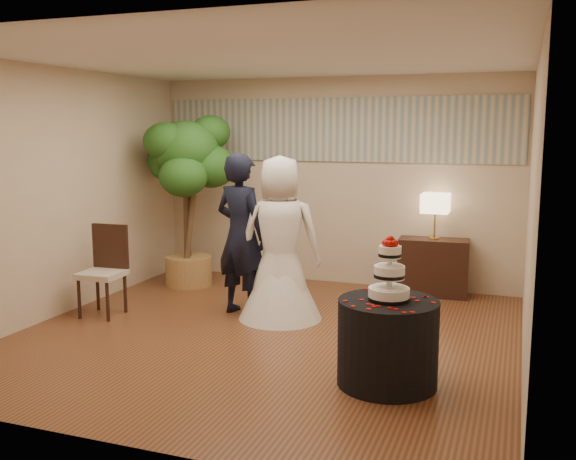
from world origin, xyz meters
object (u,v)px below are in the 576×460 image
at_px(groom, 241,235).
at_px(wedding_cake, 390,268).
at_px(cake_table, 388,343).
at_px(ficus_tree, 187,200).
at_px(bride, 280,238).
at_px(console, 433,267).
at_px(side_chair, 101,271).
at_px(table_lamp, 435,216).

bearing_deg(groom, wedding_cake, 159.68).
relative_size(groom, cake_table, 2.22).
bearing_deg(ficus_tree, bride, -30.50).
relative_size(groom, console, 2.12).
xyz_separation_m(ficus_tree, side_chair, (-0.22, -1.61, -0.66)).
bearing_deg(cake_table, ficus_tree, 142.54).
distance_m(cake_table, ficus_tree, 4.15).
height_order(groom, wedding_cake, groom).
bearing_deg(bride, side_chair, 3.12).
relative_size(cake_table, table_lamp, 1.44).
height_order(cake_table, table_lamp, table_lamp).
relative_size(groom, side_chair, 1.80).
bearing_deg(console, groom, -143.97).
xyz_separation_m(bride, cake_table, (1.51, -1.46, -0.55)).
bearing_deg(cake_table, side_chair, 166.02).
bearing_deg(bride, wedding_cake, 121.82).
height_order(cake_table, wedding_cake, wedding_cake).
bearing_deg(table_lamp, console, 0.00).
bearing_deg(table_lamp, cake_table, -89.41).
height_order(groom, table_lamp, groom).
xyz_separation_m(cake_table, ficus_tree, (-3.23, 2.47, 0.81)).
height_order(wedding_cake, console, wedding_cake).
bearing_deg(ficus_tree, cake_table, -37.46).
height_order(cake_table, ficus_tree, ficus_tree).
bearing_deg(ficus_tree, console, 10.81).
distance_m(table_lamp, side_chair, 4.11).
relative_size(groom, wedding_cake, 3.44).
bearing_deg(console, bride, -135.84).
height_order(bride, cake_table, bride).
bearing_deg(wedding_cake, ficus_tree, 142.54).
bearing_deg(bride, console, -146.39).
height_order(ficus_tree, side_chair, ficus_tree).
xyz_separation_m(wedding_cake, console, (-0.03, 3.08, -0.63)).
bearing_deg(console, wedding_cake, -92.97).
distance_m(bride, table_lamp, 2.20).
bearing_deg(side_chair, groom, 19.62).
bearing_deg(ficus_tree, wedding_cake, -37.46).
distance_m(groom, console, 2.60).
relative_size(cake_table, console, 0.95).
height_order(groom, ficus_tree, ficus_tree).
xyz_separation_m(bride, console, (1.48, 1.62, -0.55)).
distance_m(cake_table, table_lamp, 3.15).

